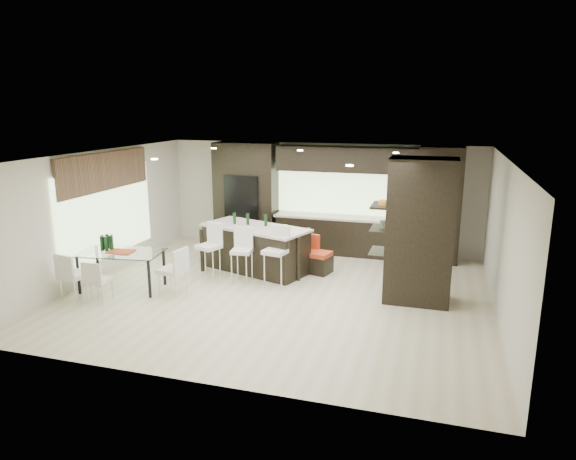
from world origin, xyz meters
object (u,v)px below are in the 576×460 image
(floor_vase, at_px, (402,264))
(dining_table, at_px, (122,271))
(stool_right, at_px, (276,262))
(stool_left, at_px, (209,257))
(bench, at_px, (304,260))
(chair_near, at_px, (99,283))
(chair_far, at_px, (75,278))
(kitchen_island, at_px, (255,248))
(stool_mid, at_px, (242,261))
(chair_end, at_px, (172,273))

(floor_vase, height_order, dining_table, floor_vase)
(stool_right, bearing_deg, stool_left, -169.44)
(bench, xyz_separation_m, chair_near, (-3.18, -2.98, 0.14))
(stool_right, relative_size, chair_near, 1.31)
(chair_near, xyz_separation_m, chair_far, (-0.51, -0.03, 0.05))
(kitchen_island, xyz_separation_m, floor_vase, (3.26, -0.61, 0.11))
(floor_vase, distance_m, dining_table, 5.55)
(kitchen_island, distance_m, dining_table, 2.88)
(bench, relative_size, chair_near, 1.63)
(stool_mid, relative_size, chair_near, 1.21)
(floor_vase, relative_size, chair_near, 1.61)
(stool_mid, xyz_separation_m, floor_vase, (3.26, 0.21, 0.15))
(stool_right, bearing_deg, chair_near, -136.67)
(kitchen_island, xyz_separation_m, chair_near, (-2.13, -2.67, -0.13))
(dining_table, xyz_separation_m, chair_far, (-0.51, -0.77, 0.04))
(stool_left, distance_m, chair_far, 2.66)
(kitchen_island, xyz_separation_m, bench, (1.05, 0.30, -0.27))
(floor_vase, height_order, chair_end, floor_vase)
(bench, height_order, chair_end, chair_end)
(bench, distance_m, chair_end, 3.04)
(bench, height_order, chair_near, chair_near)
(dining_table, bearing_deg, floor_vase, 5.56)
(stool_mid, distance_m, chair_far, 3.24)
(chair_near, distance_m, chair_end, 1.35)
(floor_vase, relative_size, chair_far, 1.42)
(stool_left, xyz_separation_m, stool_right, (1.49, -0.01, 0.01))
(floor_vase, distance_m, chair_near, 5.78)
(chair_end, bearing_deg, bench, -36.17)
(chair_near, height_order, chair_far, chair_far)
(stool_left, relative_size, floor_vase, 0.79)
(stool_left, bearing_deg, chair_end, -82.70)
(bench, bearing_deg, chair_far, -126.86)
(kitchen_island, xyz_separation_m, stool_mid, (0.00, -0.82, -0.05))
(stool_right, relative_size, dining_table, 0.62)
(stool_mid, height_order, chair_near, stool_mid)
(chair_end, bearing_deg, chair_near, 129.73)
(dining_table, relative_size, chair_far, 1.87)
(stool_right, bearing_deg, stool_mid, -170.56)
(stool_left, bearing_deg, chair_near, -106.38)
(stool_mid, xyz_separation_m, stool_right, (0.74, -0.02, 0.04))
(chair_far, bearing_deg, stool_mid, 45.06)
(bench, bearing_deg, dining_table, -130.94)
(chair_near, bearing_deg, chair_end, 32.46)
(kitchen_island, bearing_deg, stool_right, -29.71)
(stool_right, bearing_deg, bench, 85.90)
(stool_mid, height_order, floor_vase, floor_vase)
(dining_table, relative_size, chair_near, 2.13)
(stool_mid, bearing_deg, chair_near, -146.54)
(bench, bearing_deg, kitchen_island, -149.97)
(stool_mid, relative_size, floor_vase, 0.75)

